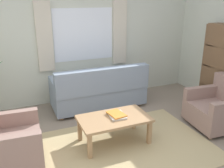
# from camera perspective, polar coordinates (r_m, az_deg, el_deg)

# --- Properties ---
(ground_plane) EXTENTS (6.24, 6.24, 0.00)m
(ground_plane) POSITION_cam_1_polar(r_m,az_deg,el_deg) (4.01, 3.72, -14.14)
(ground_plane) COLOR gray
(wall_back) EXTENTS (5.32, 0.12, 2.60)m
(wall_back) POSITION_cam_1_polar(r_m,az_deg,el_deg) (5.53, -6.62, 9.72)
(wall_back) COLOR beige
(wall_back) RESTS_ON ground_plane
(window_with_curtains) EXTENTS (1.98, 0.07, 1.40)m
(window_with_curtains) POSITION_cam_1_polar(r_m,az_deg,el_deg) (5.43, -6.42, 11.15)
(window_with_curtains) COLOR white
(area_rug) EXTENTS (2.55, 1.87, 0.01)m
(area_rug) POSITION_cam_1_polar(r_m,az_deg,el_deg) (4.01, 3.72, -14.07)
(area_rug) COLOR tan
(area_rug) RESTS_ON ground_plane
(couch) EXTENTS (1.90, 0.82, 0.92)m
(couch) POSITION_cam_1_polar(r_m,az_deg,el_deg) (5.16, -2.91, -1.63)
(couch) COLOR gray
(couch) RESTS_ON ground_plane
(armchair_left) EXTENTS (0.87, 0.89, 0.88)m
(armchair_left) POSITION_cam_1_polar(r_m,az_deg,el_deg) (3.72, -23.22, -12.35)
(armchair_left) COLOR gray
(armchair_left) RESTS_ON ground_plane
(armchair_right) EXTENTS (0.89, 0.91, 0.88)m
(armchair_right) POSITION_cam_1_polar(r_m,az_deg,el_deg) (4.81, 23.20, -5.04)
(armchair_right) COLOR gray
(armchair_right) RESTS_ON ground_plane
(coffee_table) EXTENTS (1.10, 0.64, 0.44)m
(coffee_table) POSITION_cam_1_polar(r_m,az_deg,el_deg) (3.93, 0.49, -8.42)
(coffee_table) COLOR #A87F56
(coffee_table) RESTS_ON ground_plane
(book_stack_on_table) EXTENTS (0.27, 0.34, 0.05)m
(book_stack_on_table) POSITION_cam_1_polar(r_m,az_deg,el_deg) (3.93, 1.08, -7.08)
(book_stack_on_table) COLOR beige
(book_stack_on_table) RESTS_ON coffee_table
(bookshelf) EXTENTS (0.30, 0.94, 1.72)m
(bookshelf) POSITION_cam_1_polar(r_m,az_deg,el_deg) (5.43, 24.04, 2.24)
(bookshelf) COLOR brown
(bookshelf) RESTS_ON ground_plane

